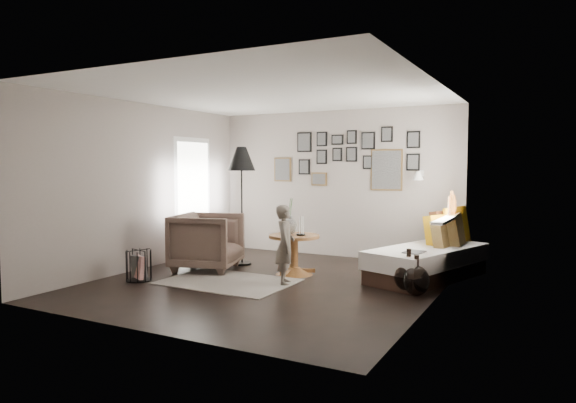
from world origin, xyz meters
The scene contains 23 objects.
ground centered at (0.00, 0.00, 0.00)m, with size 4.80×4.80×0.00m, color black.
wall_back centered at (0.00, 2.40, 1.30)m, with size 4.50×4.50×0.00m, color gray.
wall_front centered at (0.00, -2.40, 1.30)m, with size 4.50×4.50×0.00m, color gray.
wall_left centered at (-2.25, 0.00, 1.30)m, with size 4.80×4.80×0.00m, color gray.
wall_right centered at (2.25, 0.00, 1.30)m, with size 4.80×4.80×0.00m, color gray.
ceiling centered at (0.00, 0.00, 2.60)m, with size 4.80×4.80×0.00m, color white.
door_left centered at (-2.23, 1.20, 1.05)m, with size 0.00×2.14×2.14m.
window_right centered at (2.18, 1.34, 0.93)m, with size 0.15×1.32×1.30m.
gallery_wall centered at (0.29, 2.38, 1.74)m, with size 2.74×0.03×1.08m.
wall_sconce centered at (1.55, 2.13, 1.46)m, with size 0.18×0.36×0.16m.
rug centered at (-0.51, -0.24, 0.01)m, with size 1.77×1.24×0.01m, color silver.
pedestal_table centered at (0.08, 0.64, 0.28)m, with size 0.76×0.76×0.60m.
vase centered at (0.00, 0.66, 0.76)m, with size 0.22×0.22×0.54m.
candles centered at (0.19, 0.64, 0.73)m, with size 0.13×0.13×0.28m.
daybed centered at (1.91, 1.34, 0.32)m, with size 1.49×2.19×1.00m.
magazine_on_daybed centered at (1.86, 0.69, 0.47)m, with size 0.23×0.31×0.02m, color black.
armchair centered at (-1.28, 0.32, 0.44)m, with size 0.95×0.98×0.89m, color brown.
armchair_cushion centered at (-1.25, 0.37, 0.48)m, with size 0.40×0.40×0.10m, color silver.
floor_lamp centered at (-1.03, 0.94, 1.66)m, with size 0.45×0.45×1.93m.
magazine_basket centered at (-1.68, -0.74, 0.21)m, with size 0.43×0.43×0.43m.
demijohn_large centered at (1.87, 0.35, 0.22)m, with size 0.37×0.37×0.56m.
demijohn_small centered at (2.00, 0.23, 0.19)m, with size 0.33×0.33×0.51m.
child centered at (0.25, 0.03, 0.55)m, with size 0.40×0.26×1.09m, color #595046.
Camera 1 is at (3.51, -6.10, 1.62)m, focal length 32.00 mm.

